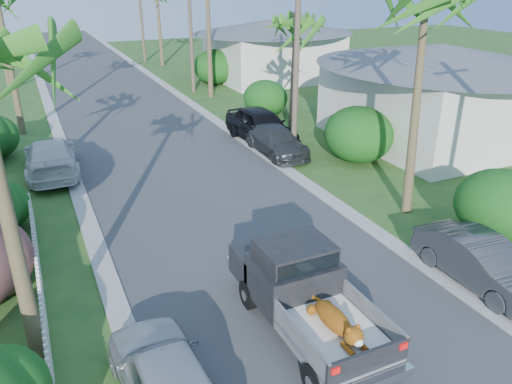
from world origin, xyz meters
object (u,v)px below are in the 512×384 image
pickup_truck (299,287)px  house_right_near (434,97)px  house_right_far (273,52)px  parked_car_rf (261,126)px  parked_car_ln (167,381)px  utility_pole_c (190,25)px  parked_car_rn (481,263)px  utility_pole_b (297,55)px  palm_r_b (295,19)px  parked_car_lf (51,158)px  parked_car_rm (276,141)px  utility_pole_d (141,11)px

pickup_truck → house_right_near: 16.69m
house_right_far → parked_car_rf: bearing=-118.6°
pickup_truck → parked_car_ln: (-3.64, -1.31, -0.30)m
pickup_truck → house_right_far: size_ratio=0.57×
utility_pole_c → house_right_near: bearing=-65.2°
parked_car_rn → parked_car_ln: 8.98m
utility_pole_b → utility_pole_c: bearing=90.0°
palm_r_b → house_right_near: size_ratio=0.80×
parked_car_lf → parked_car_rm: bearing=172.2°
parked_car_lf → utility_pole_c: utility_pole_c is taller
house_right_far → parked_car_rn: bearing=-105.6°
parked_car_lf → palm_r_b: bearing=-178.5°
pickup_truck → palm_r_b: size_ratio=0.71×
parked_car_rm → utility_pole_b: size_ratio=0.48×
parked_car_rn → parked_car_rm: bearing=91.2°
parked_car_lf → utility_pole_b: 11.47m
parked_car_rn → parked_car_rf: parked_car_rf is taller
utility_pole_c → utility_pole_d: (0.00, 15.00, 0.00)m
parked_car_ln → house_right_near: (16.95, 11.29, 1.51)m
utility_pole_b → utility_pole_d: same height
pickup_truck → parked_car_lf: pickup_truck is taller
parked_car_rm → palm_r_b: bearing=43.1°
parked_car_rf → palm_r_b: (1.60, -0.33, 5.10)m
utility_pole_c → utility_pole_d: same height
parked_car_lf → utility_pole_d: bearing=-108.8°
parked_car_rn → parked_car_lf: bearing=126.6°
parked_car_rm → utility_pole_b: bearing=-27.6°
parked_car_rm → parked_car_lf: bearing=170.3°
parked_car_rn → utility_pole_b: utility_pole_b is taller
pickup_truck → palm_r_b: (6.91, 12.99, 4.94)m
parked_car_rm → parked_car_ln: (-8.82, -12.68, 0.08)m
parked_car_rf → utility_pole_d: (0.60, 27.67, 3.75)m
parked_car_ln → utility_pole_b: size_ratio=0.46×
house_right_far → utility_pole_b: utility_pole_b is taller
parked_car_ln → house_right_near: bearing=-148.6°
utility_pole_b → pickup_truck: bearing=-118.3°
parked_car_rn → parked_car_ln: (-8.95, -0.64, 0.04)m
parked_car_rf → house_right_near: house_right_near is taller
parked_car_rf → utility_pole_b: bearing=-80.0°
utility_pole_c → palm_r_b: bearing=-85.6°
utility_pole_c → utility_pole_b: bearing=-90.0°
parked_car_rn → parked_car_rf: 13.99m
parked_car_rn → house_right_near: size_ratio=0.45×
pickup_truck → parked_car_rf: bearing=68.2°
parked_car_rm → parked_car_ln: size_ratio=1.04×
parked_car_rm → utility_pole_c: bearing=87.2°
parked_car_lf → utility_pole_d: (10.60, 27.92, 3.85)m
parked_car_rf → house_right_far: bearing=56.9°
parked_car_rf → utility_pole_d: utility_pole_d is taller
house_right_far → utility_pole_b: bearing=-113.5°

